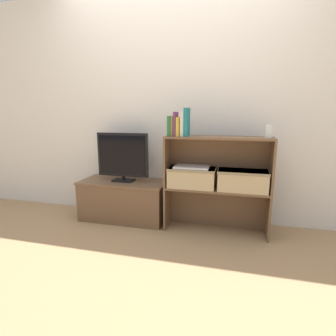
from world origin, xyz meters
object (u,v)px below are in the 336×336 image
(book_mustard, at_px, (179,127))
(storage_basket_right, at_px, (243,179))
(book_plum, at_px, (176,124))
(tv, at_px, (123,156))
(book_olive, at_px, (173,126))
(baby_monitor, at_px, (269,131))
(book_forest, at_px, (170,126))
(book_teal, at_px, (187,122))
(tv_stand, at_px, (124,200))
(storage_basket_left, at_px, (192,176))
(book_ivory, at_px, (183,124))
(laptop, at_px, (192,167))

(book_mustard, bearing_deg, storage_basket_right, 1.66)
(book_plum, bearing_deg, tv, 169.96)
(book_olive, height_order, baby_monitor, book_olive)
(book_forest, relative_size, book_olive, 1.02)
(tv, bearing_deg, book_plum, -10.04)
(book_plum, distance_m, book_teal, 0.11)
(book_olive, bearing_deg, storage_basket_right, 1.52)
(tv_stand, bearing_deg, book_mustard, -9.70)
(baby_monitor, relative_size, storage_basket_left, 0.30)
(storage_basket_right, bearing_deg, book_plum, -178.42)
(book_plum, relative_size, baby_monitor, 1.62)
(book_ivory, bearing_deg, book_mustard, 180.00)
(baby_monitor, bearing_deg, tv_stand, 177.00)
(storage_basket_left, distance_m, laptop, 0.10)
(tv, distance_m, laptop, 0.76)
(book_forest, bearing_deg, storage_basket_right, 1.46)
(book_forest, height_order, baby_monitor, book_forest)
(book_mustard, bearing_deg, tv_stand, 170.30)
(tv, xyz_separation_m, laptop, (0.76, -0.09, -0.06))
(book_mustard, bearing_deg, book_teal, 0.00)
(book_olive, distance_m, storage_basket_left, 0.51)
(storage_basket_left, bearing_deg, book_olive, -174.58)
(book_mustard, distance_m, book_ivory, 0.05)
(storage_basket_left, bearing_deg, tv_stand, 173.22)
(book_forest, distance_m, book_teal, 0.16)
(tv, distance_m, book_olive, 0.66)
(tv, relative_size, book_forest, 3.02)
(book_forest, xyz_separation_m, storage_basket_right, (0.69, 0.02, -0.48))
(tv, relative_size, book_olive, 3.06)
(book_mustard, bearing_deg, book_forest, 180.00)
(book_plum, bearing_deg, book_mustard, 0.00)
(book_forest, relative_size, baby_monitor, 1.35)
(book_olive, relative_size, laptop, 0.55)
(book_ivory, distance_m, laptop, 0.42)
(tv, relative_size, book_teal, 2.16)
(baby_monitor, relative_size, storage_basket_right, 0.30)
(book_olive, bearing_deg, book_ivory, -0.00)
(book_olive, relative_size, book_mustard, 1.03)
(book_ivory, bearing_deg, tv, 170.97)
(book_mustard, xyz_separation_m, storage_basket_right, (0.60, 0.02, -0.48))
(book_forest, bearing_deg, baby_monitor, 2.11)
(book_teal, bearing_deg, book_ivory, 180.00)
(book_plum, xyz_separation_m, book_mustard, (0.03, 0.00, -0.02))
(book_plum, distance_m, storage_basket_left, 0.52)
(book_teal, xyz_separation_m, baby_monitor, (0.72, 0.03, -0.08))
(tv, distance_m, book_teal, 0.80)
(tv, xyz_separation_m, book_teal, (0.70, -0.11, 0.36))
(book_olive, bearing_deg, book_mustard, -0.00)
(tv_stand, distance_m, book_teal, 1.10)
(storage_basket_right, bearing_deg, book_olive, -178.48)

